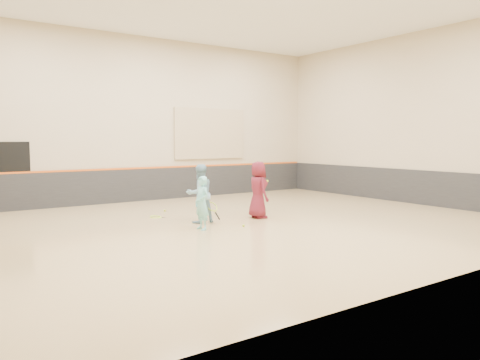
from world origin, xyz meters
TOP-DOWN VIEW (x-y plane):
  - room at (0.00, 0.00)m, footprint 15.04×12.04m
  - wainscot_back at (0.00, 5.97)m, footprint 14.90×0.04m
  - wainscot_right at (7.47, 0.00)m, footprint 0.04×11.90m
  - accent_stripe at (0.00, 5.96)m, footprint 14.90×0.03m
  - acoustic_panel at (2.80, 5.95)m, footprint 3.20×0.08m
  - doorway at (-4.50, 5.98)m, footprint 1.10×0.05m
  - girl at (-1.10, -0.08)m, footprint 0.34×0.50m
  - instructor at (-0.66, 0.80)m, footprint 0.81×0.64m
  - young_man at (1.12, 0.53)m, footprint 0.64×0.87m
  - held_racket at (-0.38, 0.64)m, footprint 0.56×0.56m
  - spare_racket at (-1.29, 2.31)m, footprint 0.73×0.73m
  - ball_under_racket at (-0.03, -0.38)m, footprint 0.07×0.07m
  - ball_in_hand at (1.31, 0.34)m, footprint 0.07×0.07m
  - ball_beside_spare at (-0.59, 3.14)m, footprint 0.07×0.07m

SIDE VIEW (x-z plane):
  - ball_under_racket at x=-0.03m, z-range 0.00..0.07m
  - ball_beside_spare at x=-0.59m, z-range 0.00..0.07m
  - spare_racket at x=-1.29m, z-range 0.00..0.10m
  - held_racket at x=-0.38m, z-range 0.17..0.72m
  - wainscot_back at x=0.00m, z-range 0.00..1.20m
  - wainscot_right at x=7.47m, z-range 0.00..1.20m
  - girl at x=-1.10m, z-range 0.00..1.36m
  - instructor at x=-0.66m, z-range 0.00..1.60m
  - room at x=0.00m, z-range -2.30..3.92m
  - young_man at x=1.12m, z-range 0.00..1.64m
  - ball_in_hand at x=1.31m, z-range 1.04..1.11m
  - doorway at x=-4.50m, z-range 0.00..2.20m
  - accent_stripe at x=0.00m, z-range 1.19..1.25m
  - acoustic_panel at x=2.80m, z-range 1.50..3.50m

